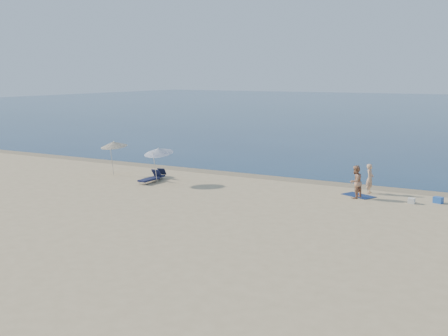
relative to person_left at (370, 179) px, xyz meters
The scene contains 11 objects.
ground 18.27m from the person_left, 104.49° to the right, with size 160.00×160.00×0.00m, color tan.
wet_sand_strip 4.96m from the person_left, 159.27° to the left, with size 240.00×1.60×0.00m, color #847254.
person_left is the anchor object (origin of this frame).
person_right 1.69m from the person_left, 102.37° to the right, with size 0.88×0.69×1.82m, color tan.
beach_towel 1.33m from the person_left, 109.20° to the right, with size 1.75×0.97×0.03m, color #0F1F4B.
white_bag 3.07m from the person_left, 29.50° to the right, with size 0.34×0.29×0.29m, color silver.
blue_cooler 3.94m from the person_left, 10.31° to the right, with size 0.47×0.33×0.33m, color #2154B4.
umbrella_near 12.74m from the person_left, 164.51° to the right, with size 1.87×1.89×2.39m.
umbrella_far 16.78m from the person_left, behind, with size 2.01×2.04×2.39m.
lounger_left 13.28m from the person_left, 164.55° to the right, with size 0.63×1.76×0.77m.
lounger_right 13.20m from the person_left, 168.74° to the right, with size 0.66×1.60×0.69m.
Camera 1 is at (12.54, -13.68, 6.76)m, focal length 45.00 mm.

